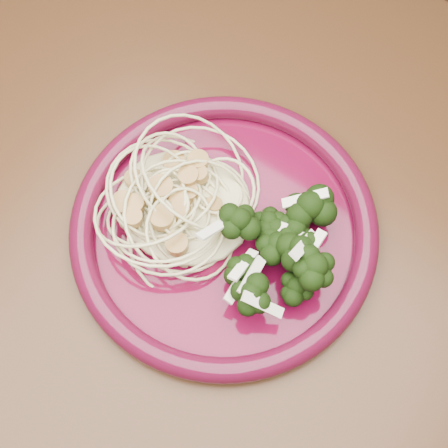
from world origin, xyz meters
TOP-DOWN VIEW (x-y plane):
  - dining_table at (0.00, 0.00)m, footprint 1.20×0.80m
  - dinner_plate at (-0.04, 0.00)m, footprint 0.33×0.33m
  - spaghetti_pile at (-0.08, -0.00)m, footprint 0.15×0.13m
  - scallop_cluster at (-0.08, -0.00)m, footprint 0.13×0.13m
  - broccoli_pile at (0.02, 0.01)m, footprint 0.10×0.16m
  - onion_garnish at (0.02, 0.01)m, footprint 0.07×0.10m

SIDE VIEW (x-z plane):
  - dining_table at x=0.00m, z-range 0.28..1.03m
  - dinner_plate at x=-0.04m, z-range 0.75..0.77m
  - spaghetti_pile at x=-0.08m, z-range 0.76..0.79m
  - broccoli_pile at x=0.02m, z-range 0.76..0.81m
  - scallop_cluster at x=-0.08m, z-range 0.79..0.83m
  - onion_garnish at x=0.02m, z-range 0.79..0.84m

